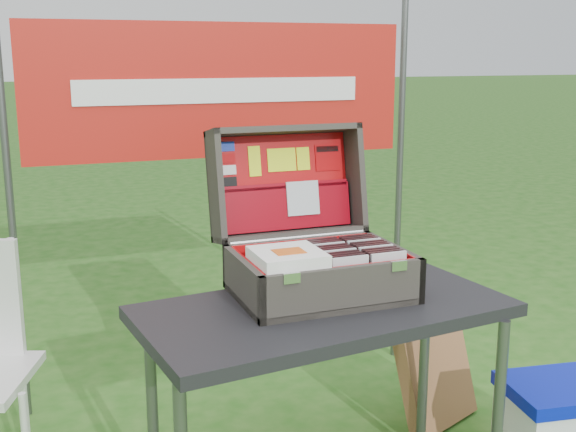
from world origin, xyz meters
name	(u,v)px	position (x,y,z in m)	size (l,w,h in m)	color
table	(323,410)	(0.03, 0.09, 0.35)	(1.12, 0.56, 0.70)	black
table_top	(324,311)	(0.03, 0.09, 0.68)	(1.12, 0.56, 0.04)	black
table_leg_fr	(498,420)	(0.53, -0.13, 0.33)	(0.04, 0.04, 0.66)	#59595B
table_leg_bl	(152,411)	(-0.47, 0.31, 0.33)	(0.04, 0.04, 0.66)	#59595B
table_leg_br	(424,365)	(0.53, 0.31, 0.33)	(0.04, 0.04, 0.66)	#59595B
suitcase	(314,214)	(0.06, 0.24, 0.95)	(0.53, 0.54, 0.50)	#423F39
suitcase_base_bottom	(320,292)	(0.06, 0.18, 0.71)	(0.53, 0.38, 0.02)	#423F39
suitcase_base_wall_front	(345,291)	(0.06, 0.00, 0.77)	(0.53, 0.02, 0.14)	#423F39
suitcase_base_wall_back	(300,259)	(0.06, 0.36, 0.77)	(0.53, 0.02, 0.14)	#423F39
suitcase_base_wall_left	(243,283)	(-0.20, 0.18, 0.77)	(0.02, 0.38, 0.14)	#423F39
suitcase_base_wall_right	(392,265)	(0.31, 0.18, 0.77)	(0.02, 0.38, 0.14)	#423F39
suitcase_liner_floor	(320,288)	(0.06, 0.18, 0.72)	(0.49, 0.34, 0.01)	red
suitcase_latch_left	(292,278)	(-0.12, -0.01, 0.83)	(0.05, 0.01, 0.03)	silver
suitcase_latch_right	(399,266)	(0.23, -0.01, 0.83)	(0.05, 0.01, 0.03)	silver
suitcase_hinge	(298,238)	(0.06, 0.37, 0.84)	(0.02, 0.02, 0.48)	silver
suitcase_lid_back	(281,183)	(0.06, 0.53, 1.00)	(0.53, 0.38, 0.02)	#423F39
suitcase_lid_rim_far	(284,130)	(0.06, 0.51, 1.19)	(0.53, 0.02, 0.14)	#423F39
suitcase_lid_rim_near	(291,234)	(0.06, 0.44, 0.84)	(0.53, 0.02, 0.14)	#423F39
suitcase_lid_rim_left	(216,187)	(-0.20, 0.47, 1.02)	(0.02, 0.38, 0.14)	#423F39
suitcase_lid_rim_right	(354,178)	(0.31, 0.47, 1.02)	(0.02, 0.38, 0.14)	#423F39
suitcase_lid_liner	(283,182)	(0.06, 0.52, 1.01)	(0.49, 0.33, 0.01)	red
suitcase_liner_wall_front	(343,286)	(0.06, 0.01, 0.78)	(0.49, 0.01, 0.12)	red
suitcase_liner_wall_back	(301,257)	(0.06, 0.34, 0.78)	(0.49, 0.01, 0.12)	red
suitcase_liner_wall_left	(247,279)	(-0.19, 0.18, 0.78)	(0.01, 0.34, 0.12)	red
suitcase_liner_wall_right	(389,263)	(0.30, 0.18, 0.78)	(0.01, 0.34, 0.12)	red
suitcase_lid_pocket	(286,207)	(0.06, 0.49, 0.92)	(0.47, 0.15, 0.03)	#81000B
suitcase_pocket_edge	(285,186)	(0.06, 0.49, 1.00)	(0.46, 0.02, 0.02)	#81000B
suitcase_pocket_cd	(303,198)	(0.11, 0.47, 0.95)	(0.12, 0.12, 0.01)	silver
lid_sticker_cc_a	(227,147)	(-0.14, 0.54, 1.14)	(0.05, 0.03, 0.00)	#1933B2
lid_sticker_cc_b	(228,158)	(-0.14, 0.53, 1.10)	(0.05, 0.03, 0.00)	#AD0104
lid_sticker_cc_c	(229,170)	(-0.14, 0.53, 1.06)	(0.05, 0.03, 0.00)	white
lid_sticker_cc_d	(229,182)	(-0.14, 0.52, 1.02)	(0.05, 0.03, 0.00)	black
lid_card_neon_tall	(255,161)	(-0.04, 0.53, 1.09)	(0.04, 0.10, 0.00)	#D9ED16
lid_card_neon_main	(282,160)	(0.06, 0.53, 1.09)	(0.10, 0.08, 0.00)	#D9ED16
lid_card_neon_small	(303,159)	(0.14, 0.53, 1.09)	(0.05, 0.08, 0.00)	#D9ED16
lid_sticker_band	(328,157)	(0.23, 0.53, 1.09)	(0.10, 0.10, 0.00)	#AD0104
lid_sticker_band_bar	(327,149)	(0.23, 0.54, 1.11)	(0.09, 0.02, 0.00)	black
cd_left_0	(350,279)	(0.09, 0.03, 0.79)	(0.12, 0.01, 0.13)	silver
cd_left_1	(347,277)	(0.09, 0.05, 0.79)	(0.12, 0.01, 0.13)	black
cd_left_2	(344,275)	(0.09, 0.08, 0.79)	(0.12, 0.01, 0.13)	black
cd_left_3	(341,273)	(0.09, 0.10, 0.79)	(0.12, 0.01, 0.13)	black
cd_left_4	(338,271)	(0.09, 0.12, 0.79)	(0.12, 0.01, 0.13)	silver
cd_left_5	(335,269)	(0.09, 0.14, 0.79)	(0.12, 0.01, 0.13)	black
cd_left_6	(333,267)	(0.09, 0.16, 0.79)	(0.12, 0.01, 0.13)	black
cd_left_7	(330,265)	(0.09, 0.18, 0.79)	(0.12, 0.01, 0.13)	black
cd_left_8	(327,264)	(0.09, 0.20, 0.79)	(0.12, 0.01, 0.13)	silver
cd_left_9	(325,262)	(0.09, 0.22, 0.79)	(0.12, 0.01, 0.13)	black
cd_left_10	(322,260)	(0.09, 0.24, 0.79)	(0.12, 0.01, 0.13)	black
cd_left_11	(320,258)	(0.09, 0.26, 0.79)	(0.12, 0.01, 0.13)	black
cd_right_0	(388,274)	(0.22, 0.03, 0.79)	(0.12, 0.01, 0.13)	silver
cd_right_1	(385,272)	(0.22, 0.05, 0.79)	(0.12, 0.01, 0.13)	black
cd_right_2	(382,270)	(0.22, 0.08, 0.79)	(0.12, 0.01, 0.13)	black
cd_right_3	(379,268)	(0.22, 0.10, 0.79)	(0.12, 0.01, 0.13)	black
cd_right_4	(375,267)	(0.22, 0.12, 0.79)	(0.12, 0.01, 0.13)	silver
cd_right_5	(372,265)	(0.22, 0.14, 0.79)	(0.12, 0.01, 0.13)	black
cd_right_6	(369,263)	(0.22, 0.16, 0.79)	(0.12, 0.01, 0.13)	black
cd_right_7	(366,261)	(0.22, 0.18, 0.79)	(0.12, 0.01, 0.13)	black
cd_right_8	(363,260)	(0.22, 0.20, 0.79)	(0.12, 0.01, 0.13)	silver
cd_right_9	(361,258)	(0.22, 0.22, 0.79)	(0.12, 0.01, 0.13)	black
cd_right_10	(358,256)	(0.22, 0.24, 0.79)	(0.12, 0.01, 0.13)	black
cd_right_11	(355,255)	(0.22, 0.26, 0.79)	(0.12, 0.01, 0.13)	black
songbook_0	(288,261)	(-0.08, 0.11, 0.84)	(0.20, 0.20, 0.01)	white
songbook_1	(288,260)	(-0.08, 0.11, 0.85)	(0.20, 0.20, 0.01)	white
songbook_2	(288,258)	(-0.08, 0.11, 0.85)	(0.20, 0.20, 0.01)	white
songbook_3	(288,257)	(-0.08, 0.11, 0.86)	(0.20, 0.20, 0.01)	white
songbook_4	(288,255)	(-0.08, 0.11, 0.86)	(0.20, 0.20, 0.01)	white
songbook_5	(288,253)	(-0.08, 0.11, 0.87)	(0.20, 0.20, 0.01)	white
songbook_6	(288,252)	(-0.08, 0.11, 0.87)	(0.20, 0.20, 0.01)	white
songbook_graphic	(289,251)	(-0.08, 0.10, 0.88)	(0.09, 0.07, 0.00)	#D85919
cooler	(561,430)	(0.88, -0.03, 0.17)	(0.40, 0.30, 0.35)	white
cooler_lid	(565,390)	(0.88, -0.03, 0.32)	(0.40, 0.30, 0.05)	#0516AC
chair_leg_br	(25,410)	(-0.85, 0.69, 0.22)	(0.02, 0.02, 0.43)	silver
chair_upright_right	(15,295)	(-0.85, 0.71, 0.64)	(0.02, 0.02, 0.41)	silver
cardboard_box	(436,376)	(0.68, 0.45, 0.20)	(0.38, 0.06, 0.40)	#9E633D
banner_post_left	(11,212)	(-0.85, 1.10, 0.85)	(0.03, 0.03, 1.70)	#59595B
banner_post_right	(399,185)	(0.85, 1.10, 0.85)	(0.03, 0.03, 1.70)	#59595B
banner	(222,90)	(0.00, 1.09, 1.30)	(1.60, 0.01, 0.55)	#AB1811
banner_text	(223,91)	(0.00, 1.08, 1.30)	(1.20, 0.00, 0.10)	white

